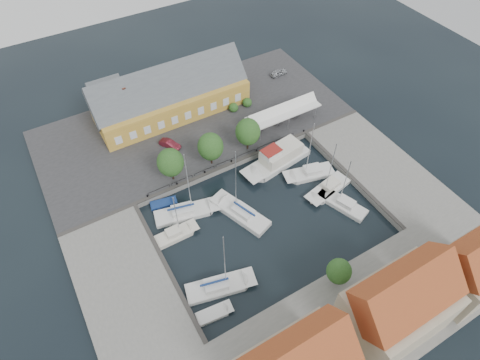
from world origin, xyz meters
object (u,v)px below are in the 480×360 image
Objects in this scene: west_boat_b at (176,235)px; center_sailboat at (241,214)px; launch_sw at (214,314)px; east_boat_a at (310,174)px; east_boat_c at (343,205)px; west_boat_d at (219,287)px; tent_canopy at (284,112)px; launch_nw at (163,204)px; trawler at (278,159)px; east_boat_b at (328,189)px; west_boat_a at (186,213)px; warehouse at (167,96)px; car_silver at (279,72)px; car_red at (170,144)px.

center_sailboat is at bearing -8.87° from west_boat_b.
west_boat_b is 13.31m from launch_sw.
launch_sw is at bearing -152.25° from east_boat_a.
east_boat_c is 0.82× the size of west_boat_d.
tent_canopy is 1.02× the size of center_sailboat.
launch_nw is (-9.53, 7.94, -0.27)m from center_sailboat.
west_boat_b is at bearing 162.00° from east_boat_c.
east_boat_a is (3.15, -4.96, -0.75)m from trawler.
east_boat_a is at bearing 97.90° from east_boat_b.
tent_canopy is 1.06× the size of west_boat_a.
tent_canopy is at bearing -39.86° from warehouse.
west_boat_b is 10.55m from west_boat_d.
trawler is 28.35m from launch_sw.
east_boat_c is 2.07× the size of launch_sw.
east_boat_a reaches higher than car_silver.
west_boat_b is (-6.54, -16.72, -1.38)m from car_red.
launch_sw is (-2.28, -2.87, -0.18)m from west_boat_d.
east_boat_a reaches higher than warehouse.
center_sailboat is 15.98m from launch_sw.
west_boat_d reaches higher than east_boat_b.
center_sailboat is at bearing -32.00° from west_boat_a.
east_boat_b reaches higher than trawler.
east_boat_c is 26.04m from launch_sw.
west_boat_a reaches higher than car_red.
car_silver is 0.36× the size of east_boat_c.
car_silver is at bearing 47.28° from center_sailboat.
west_boat_d is at bearing -132.05° from car_red.
trawler is at bearing 39.68° from launch_sw.
trawler is 1.45× the size of west_boat_b.
trawler is at bearing 142.01° from car_silver.
west_boat_d is at bearing -138.43° from tent_canopy.
warehouse is 33.79m from east_boat_b.
east_boat_a is 24.48m from launch_nw.
tent_canopy is 29.75m from west_boat_b.
car_silver is 0.32× the size of east_boat_b.
trawler is 1.10× the size of east_boat_a.
launch_nw is at bearing 123.89° from west_boat_a.
car_silver is 34.70m from east_boat_c.
launch_nw is (-23.60, 6.51, -0.17)m from east_boat_a.
east_boat_c is (-10.03, -33.19, -1.38)m from car_silver.
tent_canopy reaches higher than car_red.
east_boat_b is (14.47, -30.25, -4.17)m from warehouse.
west_boat_b is 6.38m from launch_nw.
car_red is 0.78× the size of launch_sw.
west_boat_a reaches higher than east_boat_b.
car_silver is at bearing 46.90° from west_boat_d.
east_boat_a is 1.31× the size of west_boat_b.
car_red reaches higher than car_silver.
trawler is at bearing 12.79° from west_boat_b.
launch_nw is at bearing 156.21° from east_boat_b.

